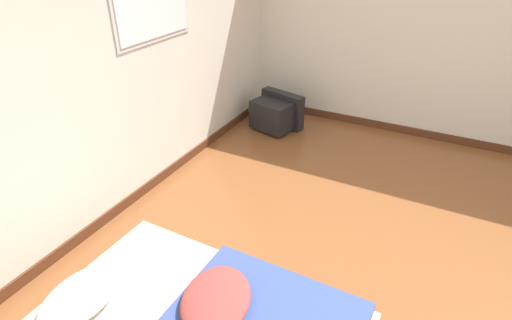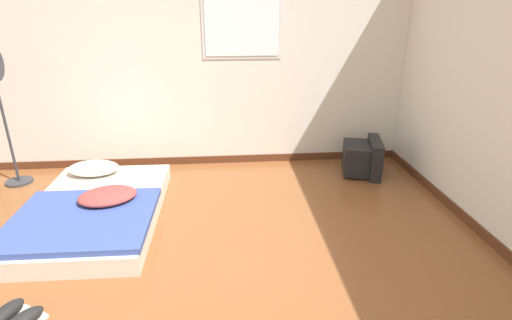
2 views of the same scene
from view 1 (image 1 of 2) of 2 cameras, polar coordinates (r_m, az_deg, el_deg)
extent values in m
cube|color=silver|center=(3.05, -23.43, 13.12)|extent=(7.71, 0.06, 2.60)
cube|color=#562D19|center=(3.55, -18.92, -6.49)|extent=(7.71, 0.02, 0.09)
cube|color=silver|center=(4.61, 31.68, 16.38)|extent=(0.06, 7.45, 2.60)
cube|color=#562D19|center=(4.94, 27.83, 2.30)|extent=(0.02, 7.45, 0.09)
ellipsoid|color=silver|center=(2.64, -23.80, -17.36)|extent=(0.52, 0.35, 0.14)
ellipsoid|color=#993D38|center=(2.41, -5.72, -19.17)|extent=(0.60, 0.52, 0.11)
cube|color=black|center=(4.65, 2.23, 6.35)|extent=(0.38, 0.51, 0.33)
cube|color=black|center=(4.80, 3.78, 7.27)|extent=(0.25, 0.57, 0.41)
cube|color=#283342|center=(4.84, 4.25, 7.60)|extent=(0.11, 0.44, 0.30)
camera|label=2|loc=(3.34, 73.63, 5.25)|focal=28.00mm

